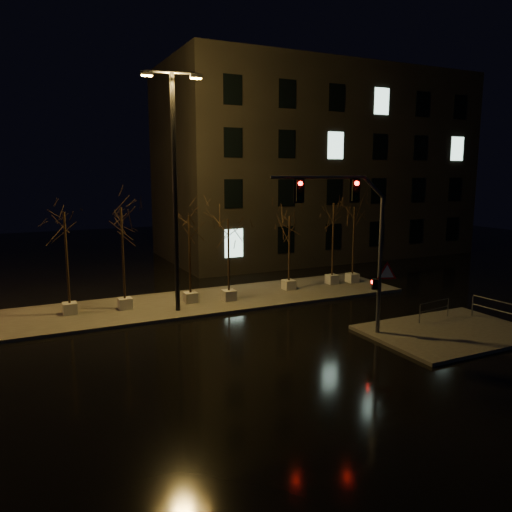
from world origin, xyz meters
TOP-DOWN VIEW (x-y plane):
  - ground at (0.00, 0.00)m, footprint 90.00×90.00m
  - median at (0.00, 6.00)m, footprint 22.00×5.00m
  - sidewalk_corner at (7.50, -3.50)m, footprint 7.00×5.00m
  - building at (14.00, 18.00)m, footprint 25.00×12.00m
  - tree_0 at (-7.02, 6.34)m, footprint 1.80×1.80m
  - tree_1 at (-4.44, 6.11)m, footprint 1.80×1.80m
  - tree_2 at (-1.11, 5.84)m, footprint 1.80×1.80m
  - tree_3 at (0.88, 5.40)m, footprint 1.80×1.80m
  - tree_4 at (5.01, 6.23)m, footprint 1.80×1.80m
  - tree_5 at (8.15, 6.42)m, footprint 1.80×1.80m
  - tree_6 at (9.52, 6.20)m, footprint 1.80×1.80m
  - traffic_signal_mast at (3.49, -1.99)m, footprint 5.11×1.94m
  - streetlight_main at (-2.14, 4.70)m, footprint 2.83×0.74m
  - guard_rail_a at (8.07, -2.00)m, footprint 2.07×0.31m
  - guard_rail_b at (10.25, -3.39)m, footprint 0.23×2.18m

SIDE VIEW (x-z plane):
  - ground at x=0.00m, z-range 0.00..0.00m
  - median at x=0.00m, z-range 0.00..0.15m
  - sidewalk_corner at x=7.50m, z-range 0.00..0.15m
  - guard_rail_a at x=8.07m, z-range 0.29..1.19m
  - guard_rail_b at x=10.25m, z-range 0.30..1.33m
  - tree_4 at x=5.01m, z-range 1.29..5.67m
  - tree_3 at x=0.88m, z-range 1.31..5.76m
  - tree_2 at x=-1.11m, z-range 1.36..6.05m
  - tree_6 at x=9.52m, z-range 1.39..6.17m
  - tree_0 at x=-7.02m, z-range 1.46..6.51m
  - tree_5 at x=8.15m, z-range 1.46..6.52m
  - tree_1 at x=-4.44m, z-range 1.50..6.71m
  - traffic_signal_mast at x=3.49m, z-range 1.19..7.80m
  - streetlight_main at x=-2.14m, z-range 1.02..12.34m
  - building at x=14.00m, z-range 0.00..15.00m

